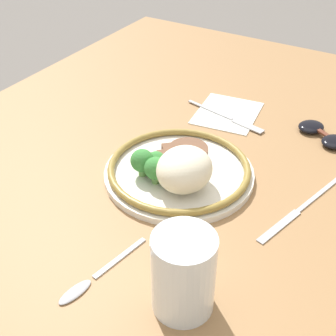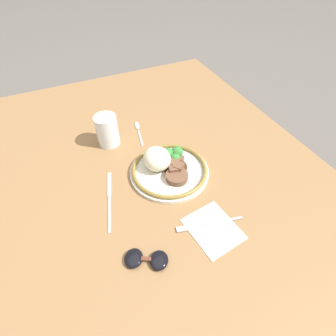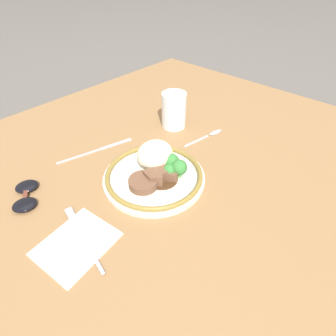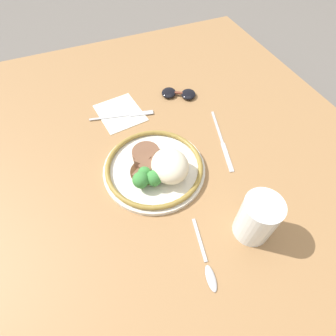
{
  "view_description": "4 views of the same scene",
  "coord_description": "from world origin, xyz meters",
  "px_view_note": "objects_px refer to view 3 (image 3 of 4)",
  "views": [
    {
      "loc": [
        0.52,
        0.26,
        0.52
      ],
      "look_at": [
        -0.02,
        -0.06,
        0.07
      ],
      "focal_mm": 50.0,
      "sensor_mm": 36.0,
      "label": 1
    },
    {
      "loc": [
        -0.56,
        0.2,
        0.66
      ],
      "look_at": [
        -0.03,
        -0.04,
        0.07
      ],
      "focal_mm": 28.0,
      "sensor_mm": 36.0,
      "label": 2
    },
    {
      "loc": [
        -0.37,
        -0.4,
        0.49
      ],
      "look_at": [
        -0.01,
        -0.07,
        0.08
      ],
      "focal_mm": 28.0,
      "sensor_mm": 36.0,
      "label": 3
    },
    {
      "loc": [
        0.33,
        -0.16,
        0.58
      ],
      "look_at": [
        -0.01,
        -0.02,
        0.07
      ],
      "focal_mm": 28.0,
      "sensor_mm": 36.0,
      "label": 4
    }
  ],
  "objects_px": {
    "fork": "(80,231)",
    "juice_glass": "(174,112)",
    "knife": "(99,150)",
    "spoon": "(211,134)",
    "plate": "(155,170)",
    "sunglasses": "(26,195)"
  },
  "relations": [
    {
      "from": "fork",
      "to": "knife",
      "type": "distance_m",
      "value": 0.28
    },
    {
      "from": "fork",
      "to": "juice_glass",
      "type": "bearing_deg",
      "value": -60.59
    },
    {
      "from": "spoon",
      "to": "plate",
      "type": "bearing_deg",
      "value": -167.34
    },
    {
      "from": "plate",
      "to": "fork",
      "type": "distance_m",
      "value": 0.22
    },
    {
      "from": "juice_glass",
      "to": "fork",
      "type": "bearing_deg",
      "value": -162.96
    },
    {
      "from": "juice_glass",
      "to": "knife",
      "type": "height_order",
      "value": "juice_glass"
    },
    {
      "from": "juice_glass",
      "to": "knife",
      "type": "xyz_separation_m",
      "value": [
        -0.24,
        0.07,
        -0.05
      ]
    },
    {
      "from": "knife",
      "to": "sunglasses",
      "type": "distance_m",
      "value": 0.23
    },
    {
      "from": "juice_glass",
      "to": "spoon",
      "type": "xyz_separation_m",
      "value": [
        0.04,
        -0.12,
        -0.05
      ]
    },
    {
      "from": "plate",
      "to": "juice_glass",
      "type": "bearing_deg",
      "value": 31.02
    },
    {
      "from": "juice_glass",
      "to": "knife",
      "type": "relative_size",
      "value": 0.51
    },
    {
      "from": "fork",
      "to": "spoon",
      "type": "xyz_separation_m",
      "value": [
        0.48,
        0.01,
        -0.0
      ]
    },
    {
      "from": "juice_glass",
      "to": "fork",
      "type": "distance_m",
      "value": 0.46
    },
    {
      "from": "fork",
      "to": "spoon",
      "type": "bearing_deg",
      "value": -75.95
    },
    {
      "from": "juice_glass",
      "to": "knife",
      "type": "distance_m",
      "value": 0.26
    },
    {
      "from": "juice_glass",
      "to": "spoon",
      "type": "relative_size",
      "value": 0.73
    },
    {
      "from": "knife",
      "to": "spoon",
      "type": "height_order",
      "value": "spoon"
    },
    {
      "from": "knife",
      "to": "sunglasses",
      "type": "height_order",
      "value": "sunglasses"
    },
    {
      "from": "knife",
      "to": "sunglasses",
      "type": "bearing_deg",
      "value": -156.93
    },
    {
      "from": "plate",
      "to": "fork",
      "type": "relative_size",
      "value": 1.36
    },
    {
      "from": "fork",
      "to": "plate",
      "type": "bearing_deg",
      "value": -76.51
    },
    {
      "from": "spoon",
      "to": "knife",
      "type": "bearing_deg",
      "value": 156.34
    }
  ]
}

